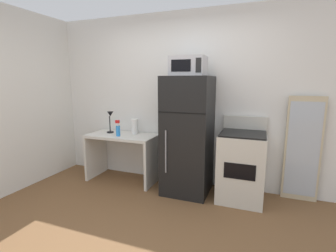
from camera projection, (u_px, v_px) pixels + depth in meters
name	position (u px, v px, depth m)	size (l,w,h in m)	color
ground_plane	(134.00, 241.00, 2.47)	(12.00, 12.00, 0.00)	brown
wall_back_white	(185.00, 100.00, 3.80)	(5.00, 0.10, 2.60)	white
desk	(123.00, 149.00, 3.94)	(1.09, 0.56, 0.75)	silver
desk_lamp	(110.00, 118.00, 3.98)	(0.14, 0.12, 0.35)	black
paper_towel_roll	(135.00, 126.00, 3.94)	(0.11, 0.11, 0.24)	white
spray_bottle	(118.00, 130.00, 3.78)	(0.06, 0.06, 0.25)	#2D8CEA
refrigerator	(188.00, 136.00, 3.47)	(0.64, 0.66, 1.65)	black
microwave	(188.00, 66.00, 3.28)	(0.46, 0.35, 0.26)	#B7B7BC
oven_range	(241.00, 166.00, 3.30)	(0.59, 0.61, 1.10)	beige
leaning_mirror	(303.00, 150.00, 3.23)	(0.44, 0.03, 1.40)	#C6B793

